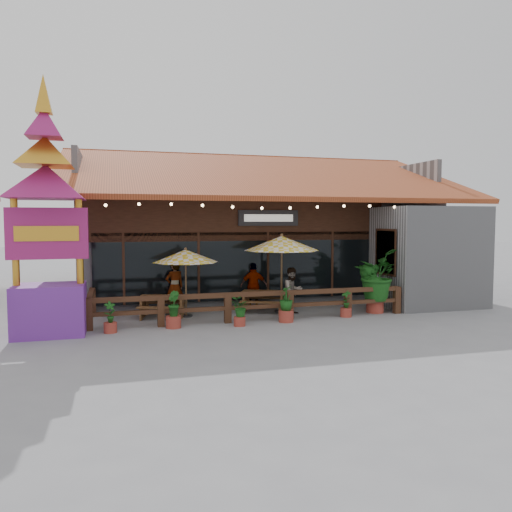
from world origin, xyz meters
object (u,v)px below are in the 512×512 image
object	(u,v)px
umbrella_left	(186,256)
picnic_table_left	(163,303)
umbrella_right	(282,244)
tropical_plant	(375,276)
thai_sign_tower	(46,189)
picnic_table_right	(264,298)

from	to	relation	value
umbrella_left	picnic_table_left	world-z (taller)	umbrella_left
umbrella_right	tropical_plant	world-z (taller)	umbrella_right
thai_sign_tower	umbrella_right	bearing A→B (deg)	11.34
umbrella_right	picnic_table_left	distance (m)	4.37
picnic_table_left	tropical_plant	world-z (taller)	tropical_plant
umbrella_left	picnic_table_left	bearing A→B (deg)	173.05
tropical_plant	picnic_table_right	bearing A→B (deg)	161.84
umbrella_left	umbrella_right	xyz separation A→B (m)	(3.20, -0.18, 0.38)
umbrella_left	tropical_plant	xyz separation A→B (m)	(6.25, -1.02, -0.72)
umbrella_right	picnic_table_right	world-z (taller)	umbrella_right
umbrella_right	tropical_plant	xyz separation A→B (m)	(3.05, -0.84, -1.10)
umbrella_right	thai_sign_tower	bearing A→B (deg)	-168.66
umbrella_left	picnic_table_right	distance (m)	3.06
umbrella_right	picnic_table_left	bearing A→B (deg)	176.07
picnic_table_right	umbrella_right	bearing A→B (deg)	-32.48
picnic_table_right	tropical_plant	bearing A→B (deg)	-18.16
umbrella_left	picnic_table_right	bearing A→B (deg)	3.37
umbrella_left	tropical_plant	size ratio (longest dim) A/B	1.04
picnic_table_left	thai_sign_tower	size ratio (longest dim) A/B	0.23
picnic_table_left	tropical_plant	distance (m)	7.13
picnic_table_right	picnic_table_left	bearing A→B (deg)	-178.89
thai_sign_tower	tropical_plant	xyz separation A→B (m)	(10.16, 0.59, -2.71)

